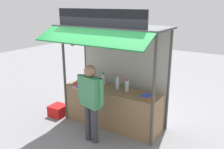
# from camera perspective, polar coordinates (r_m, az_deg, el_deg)

# --- Properties ---
(ground_plane) EXTENTS (20.00, 20.00, 0.00)m
(ground_plane) POSITION_cam_1_polar(r_m,az_deg,el_deg) (5.86, -0.00, -11.71)
(ground_plane) COLOR gray
(stall_counter) EXTENTS (2.28, 0.63, 0.89)m
(stall_counter) POSITION_cam_1_polar(r_m,az_deg,el_deg) (5.66, -0.00, -7.74)
(stall_counter) COLOR olive
(stall_counter) RESTS_ON ground
(stall_structure) EXTENTS (2.48, 1.56, 2.67)m
(stall_structure) POSITION_cam_1_polar(r_m,az_deg,el_deg) (5.41, 0.82, 4.22)
(stall_structure) COLOR #4C4742
(stall_structure) RESTS_ON ground
(water_bottle_mid_left) EXTENTS (0.08, 0.08, 0.29)m
(water_bottle_mid_left) POSITION_cam_1_polar(r_m,az_deg,el_deg) (5.79, -2.06, -1.05)
(water_bottle_mid_left) COLOR silver
(water_bottle_mid_left) RESTS_ON stall_counter
(water_bottle_front_right) EXTENTS (0.08, 0.08, 0.29)m
(water_bottle_front_right) POSITION_cam_1_polar(r_m,az_deg,el_deg) (5.47, 1.27, -2.09)
(water_bottle_front_right) COLOR silver
(water_bottle_front_right) RESTS_ON stall_counter
(water_bottle_right) EXTENTS (0.08, 0.08, 0.28)m
(water_bottle_right) POSITION_cam_1_polar(r_m,az_deg,el_deg) (5.33, 3.54, -2.66)
(water_bottle_right) COLOR silver
(water_bottle_right) RESTS_ON stall_counter
(magazine_stack_back_left) EXTENTS (0.23, 0.29, 0.05)m
(magazine_stack_back_left) POSITION_cam_1_polar(r_m,az_deg,el_deg) (5.07, 8.15, -5.16)
(magazine_stack_back_left) COLOR red
(magazine_stack_back_left) RESTS_ON stall_counter
(magazine_stack_left) EXTENTS (0.22, 0.31, 0.07)m
(magazine_stack_left) POSITION_cam_1_polar(r_m,az_deg,el_deg) (5.73, -7.77, -2.43)
(magazine_stack_left) COLOR white
(magazine_stack_left) RESTS_ON stall_counter
(banana_bunch_rightmost) EXTENTS (0.10, 0.10, 0.29)m
(banana_bunch_rightmost) POSITION_cam_1_polar(r_m,az_deg,el_deg) (5.00, -4.46, 7.28)
(banana_bunch_rightmost) COLOR #332D23
(banana_bunch_inner_right) EXTENTS (0.09, 0.09, 0.25)m
(banana_bunch_inner_right) POSITION_cam_1_polar(r_m,az_deg,el_deg) (4.47, 5.80, 6.62)
(banana_bunch_inner_right) COLOR #332D23
(banana_bunch_inner_left) EXTENTS (0.07, 0.07, 0.24)m
(banana_bunch_inner_left) POSITION_cam_1_polar(r_m,az_deg,el_deg) (4.76, -0.65, 7.36)
(banana_bunch_inner_left) COLOR #332D23
(banana_bunch_leftmost) EXTENTS (0.11, 0.10, 0.32)m
(banana_bunch_leftmost) POSITION_cam_1_polar(r_m,az_deg,el_deg) (5.35, -9.33, 7.53)
(banana_bunch_leftmost) COLOR #332D23
(vendor_person) EXTENTS (0.62, 0.30, 1.64)m
(vendor_person) POSITION_cam_1_polar(r_m,az_deg,el_deg) (4.83, -5.07, -5.28)
(vendor_person) COLOR #383842
(vendor_person) RESTS_ON ground
(plastic_crate) EXTENTS (0.40, 0.40, 0.27)m
(plastic_crate) POSITION_cam_1_polar(r_m,az_deg,el_deg) (6.39, -12.60, -8.27)
(plastic_crate) COLOR red
(plastic_crate) RESTS_ON ground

